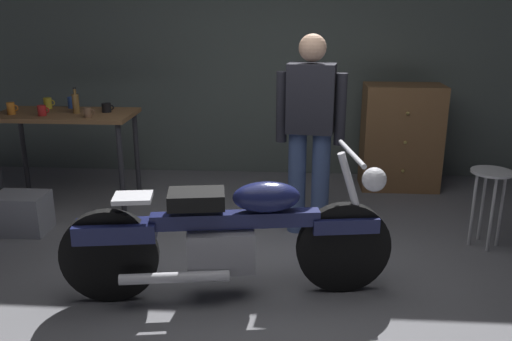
% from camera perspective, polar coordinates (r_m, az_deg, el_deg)
% --- Properties ---
extents(ground_plane, '(12.00, 12.00, 0.00)m').
position_cam_1_polar(ground_plane, '(3.82, 0.14, -12.53)').
color(ground_plane, slate).
extents(back_wall, '(8.00, 0.12, 3.10)m').
position_cam_1_polar(back_wall, '(6.12, 1.90, 13.98)').
color(back_wall, '#56605B').
rests_on(back_wall, ground_plane).
extents(workbench, '(1.30, 0.64, 0.90)m').
position_cam_1_polar(workbench, '(5.50, -19.36, 4.62)').
color(workbench, brown).
rests_on(workbench, ground_plane).
extents(motorcycle, '(2.18, 0.69, 1.00)m').
position_cam_1_polar(motorcycle, '(3.57, -2.67, -6.69)').
color(motorcycle, black).
rests_on(motorcycle, ground_plane).
extents(person_standing, '(0.56, 0.27, 1.67)m').
position_cam_1_polar(person_standing, '(4.47, 5.73, 4.59)').
color(person_standing, '#435786').
rests_on(person_standing, ground_plane).
extents(shop_stool, '(0.32, 0.32, 0.64)m').
position_cam_1_polar(shop_stool, '(4.67, 23.41, -1.67)').
color(shop_stool, '#B2B2B7').
rests_on(shop_stool, ground_plane).
extents(wooden_dresser, '(0.80, 0.47, 1.10)m').
position_cam_1_polar(wooden_dresser, '(5.88, 15.02, 3.41)').
color(wooden_dresser, brown).
rests_on(wooden_dresser, ground_plane).
extents(storage_bin, '(0.44, 0.32, 0.34)m').
position_cam_1_polar(storage_bin, '(5.08, -23.45, -4.13)').
color(storage_bin, gray).
rests_on(storage_bin, ground_plane).
extents(mug_orange_travel, '(0.11, 0.07, 0.11)m').
position_cam_1_polar(mug_orange_travel, '(5.57, -24.38, 5.98)').
color(mug_orange_travel, orange).
rests_on(mug_orange_travel, workbench).
extents(mug_black_matte, '(0.12, 0.09, 0.09)m').
position_cam_1_polar(mug_black_matte, '(5.37, -15.46, 6.39)').
color(mug_black_matte, black).
rests_on(mug_black_matte, workbench).
extents(mug_red_diner, '(0.11, 0.08, 0.10)m').
position_cam_1_polar(mug_red_diner, '(5.39, -21.60, 5.90)').
color(mug_red_diner, red).
rests_on(mug_red_diner, workbench).
extents(mug_blue_enamel, '(0.12, 0.08, 0.11)m').
position_cam_1_polar(mug_blue_enamel, '(5.69, -18.79, 6.80)').
color(mug_blue_enamel, '#2D51AD').
rests_on(mug_blue_enamel, workbench).
extents(mug_yellow_tall, '(0.11, 0.08, 0.11)m').
position_cam_1_polar(mug_yellow_tall, '(5.74, -21.06, 6.64)').
color(mug_yellow_tall, yellow).
rests_on(mug_yellow_tall, workbench).
extents(mug_brown_stoneware, '(0.10, 0.07, 0.09)m').
position_cam_1_polar(mug_brown_stoneware, '(5.17, -17.29, 5.86)').
color(mug_brown_stoneware, brown).
rests_on(mug_brown_stoneware, workbench).
extents(bottle, '(0.06, 0.06, 0.24)m').
position_cam_1_polar(bottle, '(5.40, -18.46, 6.77)').
color(bottle, olive).
rests_on(bottle, workbench).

